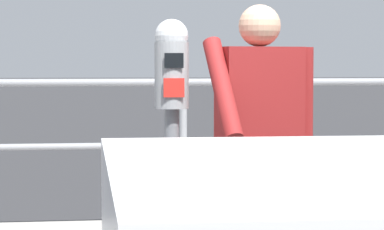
{
  "coord_description": "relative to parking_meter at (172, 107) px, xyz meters",
  "views": [
    {
      "loc": [
        -0.86,
        -3.81,
        1.4
      ],
      "look_at": [
        -0.3,
        0.46,
        1.15
      ],
      "focal_mm": 83.18,
      "sensor_mm": 36.0,
      "label": 1
    }
  ],
  "objects": [
    {
      "name": "parking_meter",
      "position": [
        0.0,
        0.0,
        0.0
      ],
      "size": [
        0.17,
        0.17,
        1.49
      ],
      "rotation": [
        0.0,
        0.0,
        3.16
      ],
      "color": "slate",
      "rests_on": "sidewalk_curb"
    },
    {
      "name": "pedestrian_at_meter",
      "position": [
        0.45,
        0.11,
        -0.19
      ],
      "size": [
        0.59,
        0.53,
        1.57
      ],
      "rotation": [
        0.0,
        0.0,
        -2.96
      ],
      "color": "brown",
      "rests_on": "sidewalk_curb"
    },
    {
      "name": "background_railing",
      "position": [
        0.4,
        2.84,
        -0.25
      ],
      "size": [
        24.06,
        0.06,
        1.16
      ],
      "color": "gray",
      "rests_on": "sidewalk_curb"
    }
  ]
}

